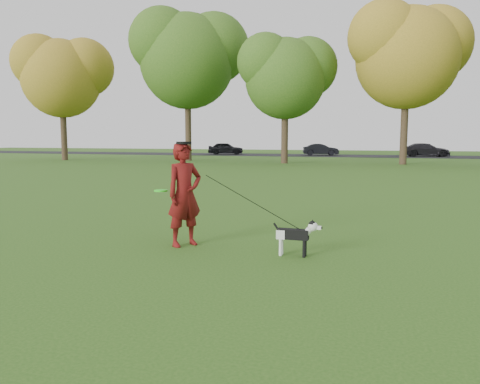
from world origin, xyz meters
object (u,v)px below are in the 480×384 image
(dog, at_px, (297,234))
(man, at_px, (185,194))
(car_left, at_px, (226,148))
(car_right, at_px, (426,150))
(car_mid, at_px, (321,150))

(dog, bearing_deg, man, 175.12)
(car_left, bearing_deg, car_right, -102.36)
(car_mid, bearing_deg, man, 170.40)
(dog, height_order, car_right, car_right)
(man, height_order, car_left, man)
(man, bearing_deg, dog, -59.20)
(man, bearing_deg, car_right, 25.52)
(man, bearing_deg, car_mid, 39.50)
(car_left, bearing_deg, man, -174.72)
(car_mid, height_order, car_right, car_right)
(car_left, height_order, car_right, car_left)
(car_mid, bearing_deg, car_right, -103.42)
(car_right, bearing_deg, car_mid, 82.39)
(car_left, relative_size, car_mid, 1.05)
(dog, distance_m, car_right, 40.40)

